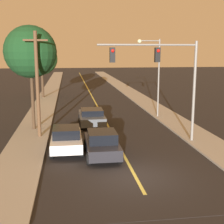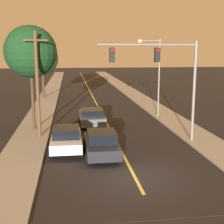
{
  "view_description": "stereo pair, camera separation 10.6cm",
  "coord_description": "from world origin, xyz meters",
  "px_view_note": "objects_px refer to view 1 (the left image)",
  "views": [
    {
      "loc": [
        -3.06,
        -13.81,
        5.91
      ],
      "look_at": [
        0.0,
        8.04,
        1.6
      ],
      "focal_mm": 50.0,
      "sensor_mm": 36.0,
      "label": 1
    },
    {
      "loc": [
        -2.96,
        -13.82,
        5.91
      ],
      "look_at": [
        0.0,
        8.04,
        1.6
      ],
      "focal_mm": 50.0,
      "sensor_mm": 36.0,
      "label": 2
    }
  ],
  "objects_px": {
    "streetlamp_right": "(153,67)",
    "tree_left_near": "(30,52)",
    "car_near_lane_second": "(92,117)",
    "utility_pole_left": "(37,83)",
    "tree_left_far": "(41,59)",
    "traffic_signal_mast": "(164,70)",
    "car_outer_lane_front": "(67,138)",
    "car_near_lane_front": "(102,144)"
  },
  "relations": [
    {
      "from": "traffic_signal_mast",
      "to": "utility_pole_left",
      "type": "bearing_deg",
      "value": 163.19
    },
    {
      "from": "car_near_lane_second",
      "to": "tree_left_near",
      "type": "height_order",
      "value": "tree_left_near"
    },
    {
      "from": "car_near_lane_second",
      "to": "tree_left_near",
      "type": "distance_m",
      "value": 6.87
    },
    {
      "from": "traffic_signal_mast",
      "to": "tree_left_near",
      "type": "bearing_deg",
      "value": 151.92
    },
    {
      "from": "car_near_lane_second",
      "to": "streetlamp_right",
      "type": "height_order",
      "value": "streetlamp_right"
    },
    {
      "from": "car_outer_lane_front",
      "to": "traffic_signal_mast",
      "type": "height_order",
      "value": "traffic_signal_mast"
    },
    {
      "from": "car_near_lane_second",
      "to": "utility_pole_left",
      "type": "distance_m",
      "value": 5.87
    },
    {
      "from": "utility_pole_left",
      "to": "car_outer_lane_front",
      "type": "bearing_deg",
      "value": -59.63
    },
    {
      "from": "car_near_lane_second",
      "to": "traffic_signal_mast",
      "type": "height_order",
      "value": "traffic_signal_mast"
    },
    {
      "from": "car_near_lane_second",
      "to": "streetlamp_right",
      "type": "distance_m",
      "value": 7.21
    },
    {
      "from": "car_outer_lane_front",
      "to": "traffic_signal_mast",
      "type": "relative_size",
      "value": 0.64
    },
    {
      "from": "streetlamp_right",
      "to": "tree_left_near",
      "type": "xyz_separation_m",
      "value": [
        -10.13,
        -3.27,
        1.31
      ]
    },
    {
      "from": "car_near_lane_second",
      "to": "car_outer_lane_front",
      "type": "xyz_separation_m",
      "value": [
        -2.0,
        -6.34,
        0.06
      ]
    },
    {
      "from": "traffic_signal_mast",
      "to": "streetlamp_right",
      "type": "xyz_separation_m",
      "value": [
        1.5,
        7.87,
        -0.23
      ]
    },
    {
      "from": "car_outer_lane_front",
      "to": "tree_left_far",
      "type": "height_order",
      "value": "tree_left_far"
    },
    {
      "from": "utility_pole_left",
      "to": "tree_left_far",
      "type": "xyz_separation_m",
      "value": [
        -1.19,
        18.95,
        1.14
      ]
    },
    {
      "from": "traffic_signal_mast",
      "to": "streetlamp_right",
      "type": "distance_m",
      "value": 8.02
    },
    {
      "from": "tree_left_far",
      "to": "streetlamp_right",
      "type": "bearing_deg",
      "value": -51.55
    },
    {
      "from": "streetlamp_right",
      "to": "tree_left_far",
      "type": "distance_m",
      "value": 17.24
    },
    {
      "from": "utility_pole_left",
      "to": "streetlamp_right",
      "type": "bearing_deg",
      "value": 29.78
    },
    {
      "from": "car_near_lane_second",
      "to": "tree_left_far",
      "type": "bearing_deg",
      "value": 107.75
    },
    {
      "from": "utility_pole_left",
      "to": "tree_left_near",
      "type": "bearing_deg",
      "value": 105.51
    },
    {
      "from": "tree_left_far",
      "to": "tree_left_near",
      "type": "bearing_deg",
      "value": -87.99
    },
    {
      "from": "streetlamp_right",
      "to": "tree_left_near",
      "type": "relative_size",
      "value": 0.89
    },
    {
      "from": "car_near_lane_second",
      "to": "tree_left_far",
      "type": "relative_size",
      "value": 0.62
    },
    {
      "from": "car_outer_lane_front",
      "to": "tree_left_near",
      "type": "distance_m",
      "value": 7.79
    },
    {
      "from": "traffic_signal_mast",
      "to": "tree_left_far",
      "type": "relative_size",
      "value": 0.94
    },
    {
      "from": "car_near_lane_front",
      "to": "traffic_signal_mast",
      "type": "relative_size",
      "value": 0.62
    },
    {
      "from": "car_near_lane_second",
      "to": "tree_left_far",
      "type": "distance_m",
      "value": 17.12
    },
    {
      "from": "tree_left_far",
      "to": "utility_pole_left",
      "type": "bearing_deg",
      "value": -86.4
    },
    {
      "from": "car_near_lane_front",
      "to": "car_near_lane_second",
      "type": "xyz_separation_m",
      "value": [
        -0.0,
        7.66,
        -0.04
      ]
    },
    {
      "from": "car_near_lane_front",
      "to": "utility_pole_left",
      "type": "relative_size",
      "value": 0.56
    },
    {
      "from": "streetlamp_right",
      "to": "tree_left_far",
      "type": "relative_size",
      "value": 1.0
    },
    {
      "from": "car_near_lane_second",
      "to": "tree_left_far",
      "type": "height_order",
      "value": "tree_left_far"
    },
    {
      "from": "traffic_signal_mast",
      "to": "tree_left_near",
      "type": "xyz_separation_m",
      "value": [
        -8.63,
        4.6,
        1.07
      ]
    },
    {
      "from": "car_outer_lane_front",
      "to": "streetlamp_right",
      "type": "relative_size",
      "value": 0.6
    },
    {
      "from": "tree_left_far",
      "to": "car_outer_lane_front",
      "type": "bearing_deg",
      "value": -82.13
    },
    {
      "from": "car_outer_lane_front",
      "to": "tree_left_far",
      "type": "xyz_separation_m",
      "value": [
        -3.06,
        22.14,
        4.2
      ]
    },
    {
      "from": "car_near_lane_front",
      "to": "utility_pole_left",
      "type": "distance_m",
      "value": 6.68
    },
    {
      "from": "car_near_lane_front",
      "to": "utility_pole_left",
      "type": "height_order",
      "value": "utility_pole_left"
    },
    {
      "from": "car_near_lane_front",
      "to": "tree_left_near",
      "type": "relative_size",
      "value": 0.52
    },
    {
      "from": "car_outer_lane_front",
      "to": "streetlamp_right",
      "type": "distance_m",
      "value": 12.14
    }
  ]
}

